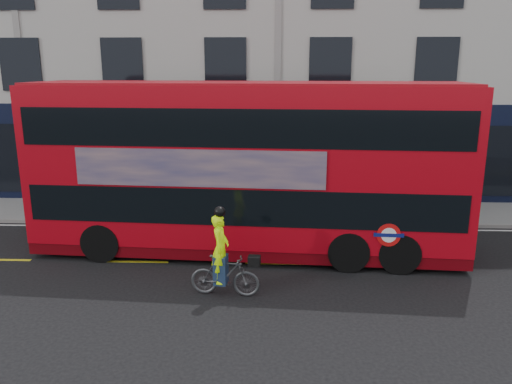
{
  "coord_description": "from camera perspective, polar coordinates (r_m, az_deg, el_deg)",
  "views": [
    {
      "loc": [
        -0.13,
        -11.7,
        5.42
      ],
      "look_at": [
        -0.62,
        1.93,
        1.98
      ],
      "focal_mm": 35.0,
      "sensor_mm": 36.0,
      "label": 1
    }
  ],
  "objects": [
    {
      "name": "ground",
      "position": [
        12.9,
        2.47,
        -10.72
      ],
      "size": [
        120.0,
        120.0,
        0.0
      ],
      "primitive_type": "plane",
      "color": "black",
      "rests_on": "ground"
    },
    {
      "name": "kerb",
      "position": [
        17.54,
        2.37,
        -3.64
      ],
      "size": [
        60.0,
        0.12,
        0.13
      ],
      "primitive_type": "cube",
      "color": "slate",
      "rests_on": "ground"
    },
    {
      "name": "lane_dashes",
      "position": [
        14.27,
        2.43,
        -8.17
      ],
      "size": [
        58.0,
        0.12,
        0.01
      ],
      "primitive_type": null,
      "color": "gold",
      "rests_on": "ground"
    },
    {
      "name": "building_terrace",
      "position": [
        24.74,
        2.46,
        18.93
      ],
      "size": [
        50.0,
        10.07,
        15.0
      ],
      "color": "#ABA7A1",
      "rests_on": "ground"
    },
    {
      "name": "pavement",
      "position": [
        18.98,
        2.35,
        -2.28
      ],
      "size": [
        60.0,
        3.0,
        0.12
      ],
      "primitive_type": "cube",
      "color": "gray",
      "rests_on": "ground"
    },
    {
      "name": "bus",
      "position": [
        14.52,
        -0.86,
        2.81
      ],
      "size": [
        12.56,
        3.65,
        5.0
      ],
      "rotation": [
        0.0,
        0.0,
        -0.07
      ],
      "color": "#A90612",
      "rests_on": "ground"
    },
    {
      "name": "road_edge_line",
      "position": [
        17.27,
        2.37,
        -4.14
      ],
      "size": [
        58.0,
        0.1,
        0.01
      ],
      "primitive_type": "cube",
      "color": "silver",
      "rests_on": "ground"
    },
    {
      "name": "cyclist",
      "position": [
        12.16,
        -3.73,
        -8.46
      ],
      "size": [
        1.75,
        0.68,
        2.25
      ],
      "rotation": [
        0.0,
        0.0,
        -0.12
      ],
      "color": "#45474A",
      "rests_on": "ground"
    }
  ]
}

